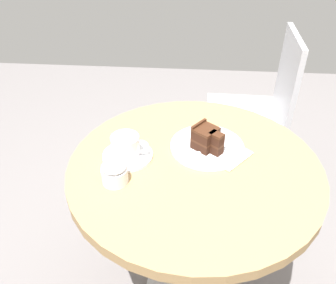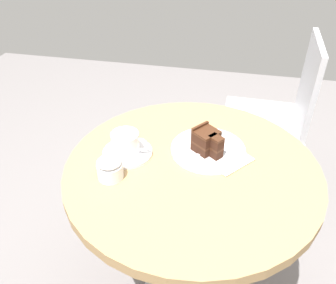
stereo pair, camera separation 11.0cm
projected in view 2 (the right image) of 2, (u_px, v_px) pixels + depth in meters
cafe_table at (191, 193)px, 1.14m from camera, size 0.77×0.77×0.69m
saucer at (128, 152)px, 1.12m from camera, size 0.16×0.16×0.01m
coffee_cup at (126, 142)px, 1.09m from camera, size 0.12×0.09×0.07m
teaspoon at (116, 144)px, 1.14m from camera, size 0.02×0.11×0.00m
cake_plate at (208, 149)px, 1.13m from camera, size 0.24×0.24×0.01m
cake_slice at (207, 141)px, 1.09m from camera, size 0.10×0.10×0.08m
fork at (200, 155)px, 1.09m from camera, size 0.14×0.07×0.00m
napkin at (224, 156)px, 1.11m from camera, size 0.20×0.20×0.00m
cafe_chair at (282, 109)px, 1.71m from camera, size 0.39×0.39×0.84m
sugar_pot at (110, 168)px, 1.01m from camera, size 0.07×0.07×0.07m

